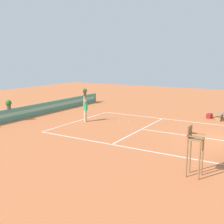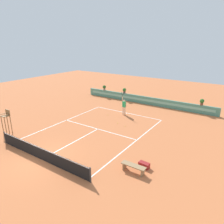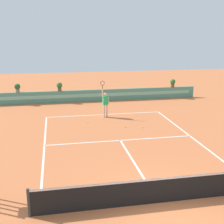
{
  "view_description": "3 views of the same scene",
  "coord_description": "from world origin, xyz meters",
  "px_view_note": "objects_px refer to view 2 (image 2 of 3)",
  "views": [
    {
      "loc": [
        -17.26,
        -1.4,
        4.82
      ],
      "look_at": [
        -0.01,
        8.81,
        1.0
      ],
      "focal_mm": 44.39,
      "sensor_mm": 36.0,
      "label": 1
    },
    {
      "loc": [
        11.12,
        -7.74,
        7.82
      ],
      "look_at": [
        -0.01,
        8.81,
        1.0
      ],
      "focal_mm": 33.39,
      "sensor_mm": 36.0,
      "label": 2
    },
    {
      "loc": [
        -3.39,
        -8.92,
        5.81
      ],
      "look_at": [
        -0.01,
        8.81,
        1.0
      ],
      "focal_mm": 48.29,
      "sensor_mm": 36.0,
      "label": 3
    }
  ],
  "objects_px": {
    "gear_bag": "(144,165)",
    "tennis_player": "(124,106)",
    "tennis_ball_by_sideline": "(125,126)",
    "bench_courtside": "(133,167)",
    "umpire_chair": "(6,119)",
    "tennis_ball_near_baseline": "(108,115)",
    "potted_plant_far_right": "(202,102)",
    "potted_plant_far_left": "(104,87)",
    "tennis_ball_mid_court": "(118,123)",
    "potted_plant_left": "(124,90)"
  },
  "relations": [
    {
      "from": "tennis_player",
      "to": "tennis_ball_mid_court",
      "type": "distance_m",
      "value": 2.91
    },
    {
      "from": "tennis_ball_near_baseline",
      "to": "gear_bag",
      "type": "bearing_deg",
      "value": -41.91
    },
    {
      "from": "umpire_chair",
      "to": "tennis_ball_mid_court",
      "type": "height_order",
      "value": "umpire_chair"
    },
    {
      "from": "tennis_player",
      "to": "umpire_chair",
      "type": "bearing_deg",
      "value": -121.46
    },
    {
      "from": "tennis_ball_by_sideline",
      "to": "umpire_chair",
      "type": "bearing_deg",
      "value": -138.18
    },
    {
      "from": "tennis_ball_near_baseline",
      "to": "tennis_ball_mid_court",
      "type": "xyz_separation_m",
      "value": [
        2.23,
        -1.46,
        0.0
      ]
    },
    {
      "from": "umpire_chair",
      "to": "gear_bag",
      "type": "height_order",
      "value": "umpire_chair"
    },
    {
      "from": "umpire_chair",
      "to": "bench_courtside",
      "type": "height_order",
      "value": "umpire_chair"
    },
    {
      "from": "tennis_ball_near_baseline",
      "to": "potted_plant_left",
      "type": "xyz_separation_m",
      "value": [
        -1.63,
        6.31,
        1.38
      ]
    },
    {
      "from": "bench_courtside",
      "to": "tennis_ball_mid_court",
      "type": "height_order",
      "value": "bench_courtside"
    },
    {
      "from": "umpire_chair",
      "to": "tennis_ball_by_sideline",
      "type": "distance_m",
      "value": 10.73
    },
    {
      "from": "bench_courtside",
      "to": "potted_plant_left",
      "type": "relative_size",
      "value": 2.21
    },
    {
      "from": "bench_courtside",
      "to": "potted_plant_far_left",
      "type": "distance_m",
      "value": 18.85
    },
    {
      "from": "umpire_chair",
      "to": "tennis_ball_by_sideline",
      "type": "height_order",
      "value": "umpire_chair"
    },
    {
      "from": "tennis_ball_mid_court",
      "to": "potted_plant_left",
      "type": "bearing_deg",
      "value": 116.42
    },
    {
      "from": "bench_courtside",
      "to": "potted_plant_far_right",
      "type": "distance_m",
      "value": 14.19
    },
    {
      "from": "tennis_ball_by_sideline",
      "to": "potted_plant_left",
      "type": "bearing_deg",
      "value": 121.28
    },
    {
      "from": "potted_plant_left",
      "to": "potted_plant_far_left",
      "type": "xyz_separation_m",
      "value": [
        -3.4,
        0.0,
        0.0
      ]
    },
    {
      "from": "umpire_chair",
      "to": "tennis_player",
      "type": "distance_m",
      "value": 11.67
    },
    {
      "from": "bench_courtside",
      "to": "gear_bag",
      "type": "relative_size",
      "value": 2.29
    },
    {
      "from": "tennis_player",
      "to": "tennis_ball_by_sideline",
      "type": "relative_size",
      "value": 38.01
    },
    {
      "from": "umpire_chair",
      "to": "tennis_ball_near_baseline",
      "type": "relative_size",
      "value": 31.47
    },
    {
      "from": "tennis_ball_mid_court",
      "to": "tennis_ball_by_sideline",
      "type": "distance_m",
      "value": 1.04
    },
    {
      "from": "potted_plant_left",
      "to": "potted_plant_far_right",
      "type": "distance_m",
      "value": 10.05
    },
    {
      "from": "gear_bag",
      "to": "tennis_player",
      "type": "xyz_separation_m",
      "value": [
        -6.37,
        8.1,
        0.87
      ]
    },
    {
      "from": "tennis_player",
      "to": "tennis_ball_by_sideline",
      "type": "bearing_deg",
      "value": -57.04
    },
    {
      "from": "tennis_ball_mid_court",
      "to": "potted_plant_left",
      "type": "relative_size",
      "value": 0.09
    },
    {
      "from": "tennis_ball_near_baseline",
      "to": "tennis_player",
      "type": "bearing_deg",
      "value": 39.27
    },
    {
      "from": "umpire_chair",
      "to": "potted_plant_far_right",
      "type": "height_order",
      "value": "umpire_chair"
    },
    {
      "from": "gear_bag",
      "to": "tennis_ball_by_sideline",
      "type": "xyz_separation_m",
      "value": [
        -4.52,
        5.25,
        -0.15
      ]
    },
    {
      "from": "umpire_chair",
      "to": "potted_plant_far_right",
      "type": "relative_size",
      "value": 2.96
    },
    {
      "from": "tennis_ball_by_sideline",
      "to": "potted_plant_far_left",
      "type": "height_order",
      "value": "potted_plant_far_left"
    },
    {
      "from": "tennis_player",
      "to": "potted_plant_left",
      "type": "height_order",
      "value": "tennis_player"
    },
    {
      "from": "tennis_player",
      "to": "gear_bag",
      "type": "bearing_deg",
      "value": -51.84
    },
    {
      "from": "tennis_ball_by_sideline",
      "to": "bench_courtside",
      "type": "bearing_deg",
      "value": -55.55
    },
    {
      "from": "tennis_ball_by_sideline",
      "to": "potted_plant_far_right",
      "type": "bearing_deg",
      "value": 57.18
    },
    {
      "from": "tennis_ball_near_baseline",
      "to": "tennis_ball_by_sideline",
      "type": "height_order",
      "value": "same"
    },
    {
      "from": "tennis_ball_mid_court",
      "to": "tennis_ball_by_sideline",
      "type": "height_order",
      "value": "same"
    },
    {
      "from": "potted_plant_far_left",
      "to": "tennis_ball_mid_court",
      "type": "bearing_deg",
      "value": -46.95
    },
    {
      "from": "umpire_chair",
      "to": "bench_courtside",
      "type": "distance_m",
      "value": 12.2
    },
    {
      "from": "tennis_ball_mid_court",
      "to": "potted_plant_far_right",
      "type": "height_order",
      "value": "potted_plant_far_right"
    },
    {
      "from": "potted_plant_left",
      "to": "potted_plant_far_left",
      "type": "relative_size",
      "value": 1.0
    },
    {
      "from": "potted_plant_far_left",
      "to": "bench_courtside",
      "type": "bearing_deg",
      "value": -48.58
    },
    {
      "from": "bench_courtside",
      "to": "tennis_ball_near_baseline",
      "type": "bearing_deg",
      "value": 133.55
    },
    {
      "from": "gear_bag",
      "to": "tennis_player",
      "type": "distance_m",
      "value": 10.34
    },
    {
      "from": "tennis_ball_mid_court",
      "to": "potted_plant_far_right",
      "type": "xyz_separation_m",
      "value": [
        6.19,
        7.77,
        1.38
      ]
    },
    {
      "from": "tennis_ball_mid_court",
      "to": "potted_plant_left",
      "type": "xyz_separation_m",
      "value": [
        -3.86,
        7.77,
        1.38
      ]
    },
    {
      "from": "bench_courtside",
      "to": "gear_bag",
      "type": "xyz_separation_m",
      "value": [
        0.34,
        0.84,
        -0.2
      ]
    },
    {
      "from": "tennis_ball_near_baseline",
      "to": "potted_plant_far_right",
      "type": "distance_m",
      "value": 10.61
    },
    {
      "from": "gear_bag",
      "to": "tennis_ball_by_sideline",
      "type": "bearing_deg",
      "value": 130.7
    }
  ]
}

